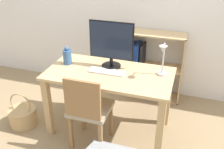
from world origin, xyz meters
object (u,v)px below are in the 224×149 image
(vase, at_px, (67,56))
(chair, at_px, (88,109))
(desk_lamp, at_px, (163,58))
(bookshelf, at_px, (145,71))
(basket, at_px, (23,116))
(monitor, at_px, (111,43))
(keyboard, at_px, (107,71))

(vase, xyz_separation_m, chair, (0.40, -0.40, -0.35))
(desk_lamp, height_order, bookshelf, desk_lamp)
(vase, height_order, basket, vase)
(monitor, relative_size, chair, 0.59)
(monitor, height_order, keyboard, monitor)
(vase, bearing_deg, desk_lamp, 0.31)
(vase, height_order, bookshelf, vase)
(desk_lamp, height_order, basket, desk_lamp)
(vase, relative_size, desk_lamp, 0.59)
(desk_lamp, relative_size, chair, 0.41)
(chair, bearing_deg, keyboard, 67.62)
(monitor, xyz_separation_m, vase, (-0.48, -0.09, -0.19))
(vase, xyz_separation_m, basket, (-0.49, -0.31, -0.70))
(keyboard, bearing_deg, bookshelf, 72.85)
(desk_lamp, bearing_deg, monitor, 171.67)
(keyboard, height_order, vase, vase)
(bookshelf, bearing_deg, keyboard, -107.15)
(monitor, bearing_deg, chair, -100.11)
(vase, distance_m, basket, 0.91)
(keyboard, bearing_deg, vase, 172.66)
(keyboard, relative_size, basket, 0.90)
(basket, bearing_deg, monitor, 22.12)
(chair, bearing_deg, desk_lamp, 23.46)
(chair, relative_size, basket, 2.01)
(bookshelf, xyz_separation_m, basket, (-1.23, -1.10, -0.26))
(keyboard, distance_m, vase, 0.49)
(keyboard, bearing_deg, desk_lamp, 6.86)
(chair, xyz_separation_m, basket, (-0.89, 0.09, -0.35))
(vase, bearing_deg, basket, -147.75)
(monitor, distance_m, vase, 0.53)
(keyboard, xyz_separation_m, bookshelf, (0.26, 0.85, -0.36))
(keyboard, bearing_deg, basket, -165.69)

